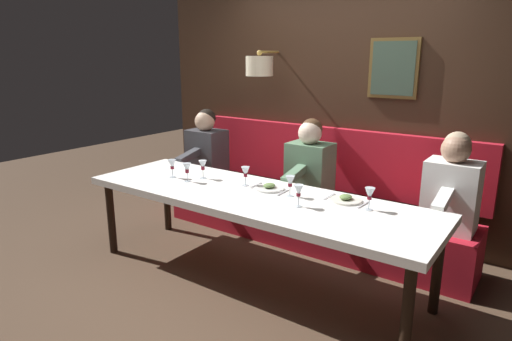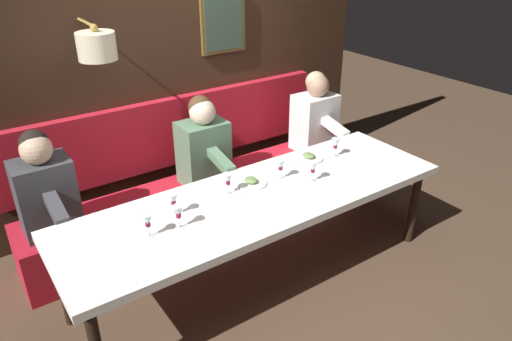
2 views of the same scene
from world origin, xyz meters
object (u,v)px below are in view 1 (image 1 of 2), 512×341
at_px(wine_glass_3, 172,165).
at_px(wine_glass_4, 290,182).
at_px(dining_table, 252,201).
at_px(wine_glass_2, 245,172).
at_px(wine_glass_0, 203,166).
at_px(wine_glass_1, 370,194).
at_px(wine_glass_5, 187,169).
at_px(diner_middle, 206,147).
at_px(wine_glass_6, 299,191).
at_px(diner_near, 310,164).
at_px(diner_nearest, 452,186).

relative_size(wine_glass_3, wine_glass_4, 1.00).
height_order(dining_table, wine_glass_3, wine_glass_3).
bearing_deg(wine_glass_2, wine_glass_0, 94.46).
height_order(wine_glass_0, wine_glass_1, same).
bearing_deg(wine_glass_3, wine_glass_0, -60.39).
relative_size(wine_glass_2, wine_glass_5, 1.00).
relative_size(wine_glass_2, wine_glass_4, 1.00).
distance_m(wine_glass_1, wine_glass_2, 1.07).
relative_size(diner_middle, wine_glass_6, 4.82).
height_order(dining_table, wine_glass_1, wine_glass_1).
height_order(diner_middle, wine_glass_2, diner_middle).
xyz_separation_m(wine_glass_0, wine_glass_3, (-0.14, 0.24, 0.00)).
distance_m(diner_middle, wine_glass_1, 2.28).
bearing_deg(dining_table, wine_glass_5, 93.77).
bearing_deg(wine_glass_1, wine_glass_2, 91.35).
bearing_deg(wine_glass_4, wine_glass_1, -84.92).
height_order(diner_near, wine_glass_5, diner_near).
height_order(diner_middle, wine_glass_5, diner_middle).
height_order(wine_glass_1, wine_glass_5, same).
xyz_separation_m(dining_table, diner_middle, (0.88, 1.26, 0.13)).
xyz_separation_m(wine_glass_1, wine_glass_6, (-0.23, 0.44, 0.00)).
distance_m(diner_nearest, wine_glass_6, 1.26).
relative_size(diner_nearest, wine_glass_4, 4.82).
distance_m(diner_near, wine_glass_5, 1.16).
bearing_deg(dining_table, wine_glass_6, -96.79).
xyz_separation_m(wine_glass_0, wine_glass_1, (0.06, -1.52, 0.00)).
bearing_deg(diner_nearest, wine_glass_4, 126.90).
height_order(diner_nearest, diner_near, same).
distance_m(dining_table, wine_glass_3, 0.88).
xyz_separation_m(diner_nearest, wine_glass_4, (-0.76, 1.02, 0.04)).
height_order(diner_nearest, wine_glass_6, diner_nearest).
bearing_deg(diner_near, wine_glass_4, -162.22).
distance_m(wine_glass_2, wine_glass_4, 0.45).
bearing_deg(wine_glass_3, dining_table, -88.36).
height_order(wine_glass_3, wine_glass_6, same).
bearing_deg(diner_near, dining_table, 177.68).
distance_m(dining_table, wine_glass_5, 0.68).
height_order(diner_middle, wine_glass_3, diner_middle).
xyz_separation_m(wine_glass_0, wine_glass_4, (0.01, -0.90, 0.00)).
bearing_deg(wine_glass_2, wine_glass_5, 111.42).
bearing_deg(wine_glass_4, wine_glass_3, 97.13).
distance_m(diner_near, wine_glass_0, 1.01).
relative_size(dining_table, wine_glass_0, 17.84).
distance_m(dining_table, wine_glass_4, 0.35).
bearing_deg(wine_glass_0, diner_near, -40.44).
xyz_separation_m(wine_glass_1, wine_glass_3, (-0.20, 1.76, -0.00)).
relative_size(diner_middle, wine_glass_4, 4.82).
bearing_deg(dining_table, diner_middle, 55.10).
bearing_deg(wine_glass_3, wine_glass_1, -83.59).
height_order(diner_nearest, wine_glass_2, diner_nearest).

